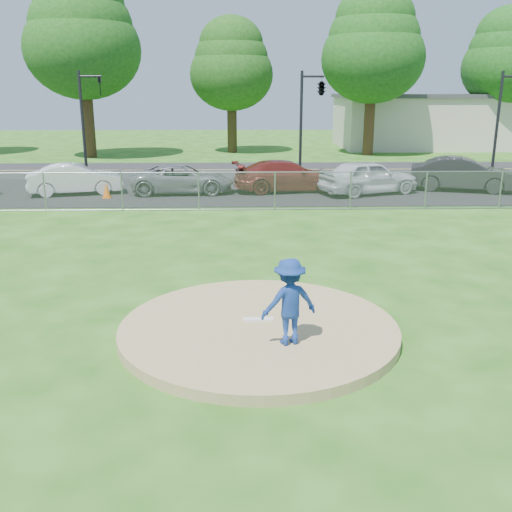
# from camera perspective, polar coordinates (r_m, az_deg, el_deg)

# --- Properties ---
(ground) EXTENTS (120.00, 120.00, 0.00)m
(ground) POSITION_cam_1_polar(r_m,az_deg,el_deg) (20.75, -0.56, 3.52)
(ground) COLOR #215713
(ground) RESTS_ON ground
(pitchers_mound) EXTENTS (5.40, 5.40, 0.20)m
(pitchers_mound) POSITION_cam_1_polar(r_m,az_deg,el_deg) (11.17, 0.26, -7.31)
(pitchers_mound) COLOR tan
(pitchers_mound) RESTS_ON ground
(pitching_rubber) EXTENTS (0.60, 0.15, 0.04)m
(pitching_rubber) POSITION_cam_1_polar(r_m,az_deg,el_deg) (11.31, 0.23, -6.35)
(pitching_rubber) COLOR white
(pitching_rubber) RESTS_ON pitchers_mound
(chain_link_fence) EXTENTS (40.00, 0.06, 1.50)m
(chain_link_fence) POSITION_cam_1_polar(r_m,az_deg,el_deg) (22.57, -0.65, 6.49)
(chain_link_fence) COLOR gray
(chain_link_fence) RESTS_ON ground
(parking_lot) EXTENTS (50.00, 8.00, 0.01)m
(parking_lot) POSITION_cam_1_polar(r_m,az_deg,el_deg) (27.13, -0.79, 6.54)
(parking_lot) COLOR black
(parking_lot) RESTS_ON ground
(street) EXTENTS (60.00, 7.00, 0.01)m
(street) POSITION_cam_1_polar(r_m,az_deg,el_deg) (34.54, -0.94, 8.63)
(street) COLOR #242427
(street) RESTS_ON ground
(commercial_building) EXTENTS (16.40, 9.40, 4.30)m
(commercial_building) POSITION_cam_1_polar(r_m,az_deg,el_deg) (50.98, 17.65, 12.78)
(commercial_building) COLOR beige
(commercial_building) RESTS_ON ground
(tree_left) EXTENTS (7.84, 7.84, 12.53)m
(tree_left) POSITION_cam_1_polar(r_m,az_deg,el_deg) (42.76, -17.04, 20.49)
(tree_left) COLOR #372414
(tree_left) RESTS_ON ground
(tree_center) EXTENTS (6.16, 6.16, 9.84)m
(tree_center) POSITION_cam_1_polar(r_m,az_deg,el_deg) (44.29, -2.48, 18.67)
(tree_center) COLOR #342513
(tree_center) RESTS_ON ground
(tree_right) EXTENTS (7.28, 7.28, 11.63)m
(tree_right) POSITION_cam_1_polar(r_m,az_deg,el_deg) (43.37, 11.65, 19.99)
(tree_right) COLOR #3D2516
(tree_right) RESTS_ON ground
(tree_far_right) EXTENTS (6.72, 6.72, 10.74)m
(tree_far_right) POSITION_cam_1_polar(r_m,az_deg,el_deg) (49.66, 23.89, 17.79)
(tree_far_right) COLOR #332112
(tree_far_right) RESTS_ON ground
(traffic_signal_left) EXTENTS (1.28, 0.20, 5.60)m
(traffic_signal_left) POSITION_cam_1_polar(r_m,az_deg,el_deg) (33.35, -16.61, 13.50)
(traffic_signal_left) COLOR black
(traffic_signal_left) RESTS_ON ground
(traffic_signal_center) EXTENTS (1.42, 2.48, 5.60)m
(traffic_signal_center) POSITION_cam_1_polar(r_m,az_deg,el_deg) (32.52, 6.36, 16.21)
(traffic_signal_center) COLOR black
(traffic_signal_center) RESTS_ON ground
(traffic_signal_right) EXTENTS (1.28, 0.20, 5.60)m
(traffic_signal_right) POSITION_cam_1_polar(r_m,az_deg,el_deg) (35.39, 23.45, 12.98)
(traffic_signal_right) COLOR black
(traffic_signal_right) RESTS_ON ground
(pitcher) EXTENTS (1.14, 0.86, 1.57)m
(pitcher) POSITION_cam_1_polar(r_m,az_deg,el_deg) (10.08, 3.35, -4.59)
(pitcher) COLOR navy
(pitcher) RESTS_ON pitchers_mound
(traffic_cone) EXTENTS (0.36, 0.36, 0.69)m
(traffic_cone) POSITION_cam_1_polar(r_m,az_deg,el_deg) (26.03, -14.72, 6.39)
(traffic_cone) COLOR orange
(traffic_cone) RESTS_ON parking_lot
(parked_car_white) EXTENTS (4.39, 2.48, 1.37)m
(parked_car_white) POSITION_cam_1_polar(r_m,az_deg,el_deg) (27.39, -17.62, 7.35)
(parked_car_white) COLOR white
(parked_car_white) RESTS_ON parking_lot
(parked_car_gray) EXTENTS (4.79, 2.43, 1.30)m
(parked_car_gray) POSITION_cam_1_polar(r_m,az_deg,el_deg) (26.62, -7.38, 7.65)
(parked_car_gray) COLOR slate
(parked_car_gray) RESTS_ON parking_lot
(parked_car_darkred) EXTENTS (5.23, 2.87, 1.44)m
(parked_car_darkred) POSITION_cam_1_polar(r_m,az_deg,el_deg) (26.94, 3.07, 8.01)
(parked_car_darkred) COLOR maroon
(parked_car_darkred) RESTS_ON parking_lot
(parked_car_pearl) EXTENTS (4.92, 3.35, 1.56)m
(parked_car_pearl) POSITION_cam_1_polar(r_m,az_deg,el_deg) (26.66, 11.18, 7.77)
(parked_car_pearl) COLOR silver
(parked_car_pearl) RESTS_ON parking_lot
(parked_car_charcoal) EXTENTS (5.01, 2.97, 1.56)m
(parked_car_charcoal) POSITION_cam_1_polar(r_m,az_deg,el_deg) (28.74, 19.96, 7.71)
(parked_car_charcoal) COLOR black
(parked_car_charcoal) RESTS_ON parking_lot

